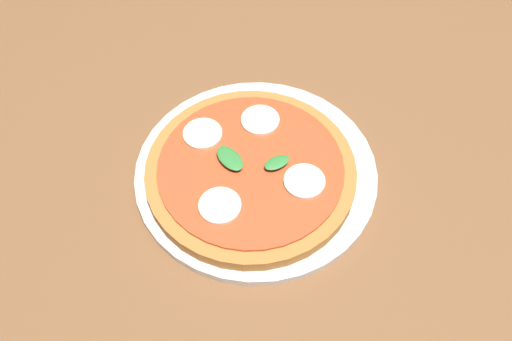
{
  "coord_description": "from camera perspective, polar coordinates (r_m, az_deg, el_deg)",
  "views": [
    {
      "loc": [
        -0.11,
        0.39,
        1.3
      ],
      "look_at": [
        0.07,
        0.02,
        0.71
      ],
      "focal_mm": 38.81,
      "sensor_mm": 36.0,
      "label": 1
    }
  ],
  "objects": [
    {
      "name": "serving_tray",
      "position": [
        0.72,
        -0.0,
        -0.18
      ],
      "size": [
        0.31,
        0.31,
        0.01
      ],
      "primitive_type": "cylinder",
      "color": "silver",
      "rests_on": "dining_table"
    },
    {
      "name": "dining_table",
      "position": [
        0.79,
        5.14,
        -4.56
      ],
      "size": [
        1.31,
        1.16,
        0.7
      ],
      "color": "brown",
      "rests_on": "ground_plane"
    },
    {
      "name": "pizza",
      "position": [
        0.7,
        -0.56,
        -0.04
      ],
      "size": [
        0.27,
        0.27,
        0.03
      ],
      "color": "#B27033",
      "rests_on": "serving_tray"
    }
  ]
}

